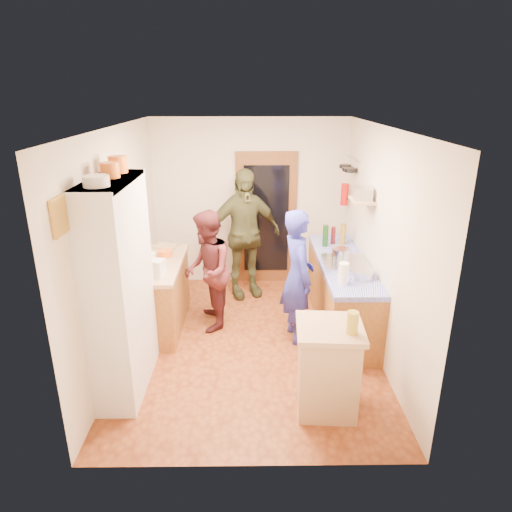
{
  "coord_description": "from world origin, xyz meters",
  "views": [
    {
      "loc": [
        0.01,
        -4.99,
        2.98
      ],
      "look_at": [
        0.07,
        0.15,
        1.09
      ],
      "focal_mm": 32.0,
      "sensor_mm": 36.0,
      "label": 1
    }
  ],
  "objects_px": {
    "island_base": "(327,370)",
    "person_back": "(244,234)",
    "person_hob": "(301,277)",
    "right_counter_base": "(341,294)",
    "person_left": "(210,270)",
    "hutch_body": "(121,289)"
  },
  "relations": [
    {
      "from": "hutch_body",
      "to": "person_back",
      "type": "relative_size",
      "value": 1.14
    },
    {
      "from": "person_hob",
      "to": "person_back",
      "type": "xyz_separation_m",
      "value": [
        -0.7,
        1.33,
        0.13
      ]
    },
    {
      "from": "right_counter_base",
      "to": "person_left",
      "type": "distance_m",
      "value": 1.77
    },
    {
      "from": "hutch_body",
      "to": "island_base",
      "type": "height_order",
      "value": "hutch_body"
    },
    {
      "from": "right_counter_base",
      "to": "person_left",
      "type": "relative_size",
      "value": 1.4
    },
    {
      "from": "person_hob",
      "to": "person_left",
      "type": "bearing_deg",
      "value": 61.18
    },
    {
      "from": "island_base",
      "to": "person_hob",
      "type": "xyz_separation_m",
      "value": [
        -0.13,
        1.35,
        0.41
      ]
    },
    {
      "from": "island_base",
      "to": "person_back",
      "type": "bearing_deg",
      "value": 107.17
    },
    {
      "from": "person_hob",
      "to": "hutch_body",
      "type": "bearing_deg",
      "value": 104.26
    },
    {
      "from": "hutch_body",
      "to": "person_hob",
      "type": "distance_m",
      "value": 2.13
    },
    {
      "from": "hutch_body",
      "to": "right_counter_base",
      "type": "distance_m",
      "value": 2.9
    },
    {
      "from": "person_hob",
      "to": "person_back",
      "type": "relative_size",
      "value": 0.86
    },
    {
      "from": "right_counter_base",
      "to": "person_left",
      "type": "height_order",
      "value": "person_left"
    },
    {
      "from": "right_counter_base",
      "to": "person_left",
      "type": "bearing_deg",
      "value": -178.96
    },
    {
      "from": "hutch_body",
      "to": "right_counter_base",
      "type": "xyz_separation_m",
      "value": [
        2.5,
        1.3,
        -0.68
      ]
    },
    {
      "from": "hutch_body",
      "to": "person_hob",
      "type": "xyz_separation_m",
      "value": [
        1.91,
        0.9,
        -0.26
      ]
    },
    {
      "from": "island_base",
      "to": "person_back",
      "type": "xyz_separation_m",
      "value": [
        -0.83,
        2.68,
        0.54
      ]
    },
    {
      "from": "island_base",
      "to": "person_left",
      "type": "bearing_deg",
      "value": 126.44
    },
    {
      "from": "island_base",
      "to": "person_left",
      "type": "relative_size",
      "value": 0.55
    },
    {
      "from": "hutch_body",
      "to": "right_counter_base",
      "type": "bearing_deg",
      "value": 27.47
    },
    {
      "from": "hutch_body",
      "to": "person_back",
      "type": "xyz_separation_m",
      "value": [
        1.21,
        2.23,
        -0.13
      ]
    },
    {
      "from": "island_base",
      "to": "person_back",
      "type": "height_order",
      "value": "person_back"
    }
  ]
}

